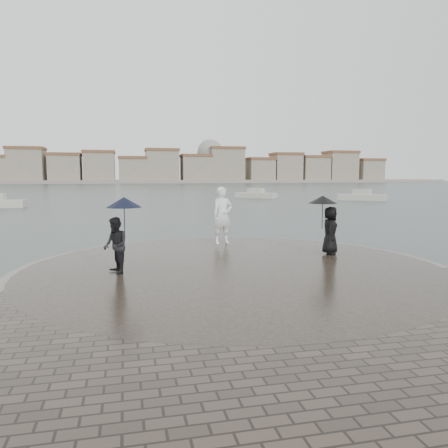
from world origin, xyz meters
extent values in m
plane|color=#2B3835|center=(0.00, 0.00, 0.00)|extent=(400.00, 400.00, 0.00)
cylinder|color=gray|center=(0.00, 3.50, 0.16)|extent=(12.50, 12.50, 0.32)
cylinder|color=#2D261E|center=(0.00, 3.50, 0.18)|extent=(11.90, 11.90, 0.36)
imported|color=white|center=(0.60, 7.68, 1.45)|extent=(0.88, 0.66, 2.18)
imported|color=black|center=(-3.30, 3.33, 1.12)|extent=(0.79, 0.89, 1.51)
cylinder|color=black|center=(-3.05, 3.43, 1.71)|extent=(0.02, 0.02, 0.90)
cone|color=black|center=(-3.05, 3.43, 2.26)|extent=(0.98, 0.98, 0.28)
imported|color=black|center=(3.60, 4.71, 1.15)|extent=(0.81, 0.92, 1.59)
cylinder|color=black|center=(3.35, 4.81, 1.66)|extent=(0.02, 0.02, 0.90)
cone|color=black|center=(3.35, 4.81, 2.18)|extent=(0.98, 0.98, 0.26)
cube|color=gray|center=(0.00, 163.00, 0.60)|extent=(260.00, 20.00, 1.20)
cube|color=gray|center=(-37.00, 160.00, 6.00)|extent=(12.00, 10.00, 12.00)
cube|color=brown|center=(-37.00, 160.00, 12.50)|extent=(12.60, 10.60, 1.00)
cube|color=gray|center=(-24.00, 160.00, 5.00)|extent=(11.00, 10.00, 10.00)
cube|color=brown|center=(-24.00, 160.00, 10.50)|extent=(11.60, 10.60, 1.00)
cube|color=gray|center=(-12.00, 160.00, 5.50)|extent=(11.00, 10.00, 11.00)
cube|color=brown|center=(-12.00, 160.00, 11.50)|extent=(11.60, 10.60, 1.00)
cube|color=gray|center=(0.00, 160.00, 4.50)|extent=(10.00, 10.00, 9.00)
cube|color=brown|center=(0.00, 160.00, 9.50)|extent=(10.60, 10.60, 1.00)
cube|color=gray|center=(11.00, 160.00, 6.00)|extent=(12.00, 10.00, 12.00)
cube|color=brown|center=(11.00, 160.00, 12.50)|extent=(12.60, 10.60, 1.00)
cube|color=gray|center=(24.00, 160.00, 5.00)|extent=(11.00, 10.00, 10.00)
cube|color=brown|center=(24.00, 160.00, 10.50)|extent=(11.60, 10.60, 1.00)
cube|color=gray|center=(36.00, 160.00, 6.50)|extent=(13.00, 10.00, 13.00)
cube|color=brown|center=(36.00, 160.00, 13.50)|extent=(13.60, 10.60, 1.00)
cube|color=gray|center=(50.00, 160.00, 4.50)|extent=(10.00, 10.00, 9.00)
cube|color=brown|center=(50.00, 160.00, 9.50)|extent=(10.60, 10.60, 1.00)
cube|color=gray|center=(61.00, 160.00, 5.50)|extent=(11.00, 10.00, 11.00)
cube|color=brown|center=(61.00, 160.00, 11.50)|extent=(11.60, 10.60, 1.00)
cube|color=gray|center=(73.00, 160.00, 5.00)|extent=(11.00, 10.00, 10.00)
cube|color=brown|center=(73.00, 160.00, 10.50)|extent=(11.60, 10.60, 1.00)
cube|color=gray|center=(85.00, 160.00, 6.00)|extent=(12.00, 10.00, 12.00)
cube|color=brown|center=(85.00, 160.00, 12.50)|extent=(12.60, 10.60, 1.00)
cube|color=gray|center=(98.00, 160.00, 4.50)|extent=(10.00, 10.00, 9.00)
cube|color=brown|center=(98.00, 160.00, 9.50)|extent=(10.60, 10.60, 1.00)
sphere|color=gray|center=(30.00, 162.00, 12.00)|extent=(10.00, 10.00, 10.00)
cube|color=#BCB8A9|center=(13.74, 46.45, 0.25)|extent=(5.07, 4.97, 0.90)
cube|color=#BCB8A9|center=(13.74, 46.45, 0.85)|extent=(2.27, 2.25, 0.90)
cube|color=#BCB8A9|center=(24.49, 38.49, 0.25)|extent=(5.19, 4.83, 0.90)
cube|color=#BCB8A9|center=(24.49, 38.49, 0.85)|extent=(2.29, 2.22, 0.90)
camera|label=1|loc=(-3.02, -8.51, 2.98)|focal=35.00mm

